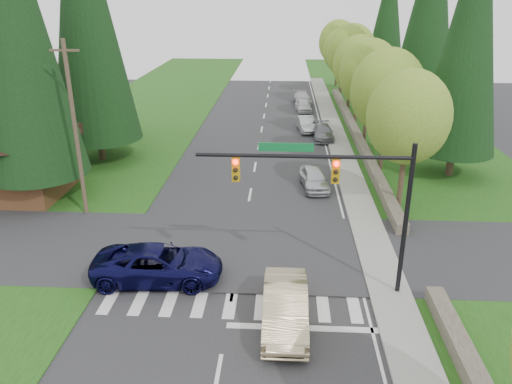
# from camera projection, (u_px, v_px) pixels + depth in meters

# --- Properties ---
(ground) EXTENTS (120.00, 120.00, 0.00)m
(ground) POSITION_uv_depth(u_px,v_px,m) (221.00, 356.00, 18.05)
(ground) COLOR #28282B
(ground) RESTS_ON ground
(grass_east) EXTENTS (14.00, 110.00, 0.06)m
(grass_east) POSITION_uv_depth(u_px,v_px,m) (434.00, 174.00, 35.87)
(grass_east) COLOR #214A13
(grass_east) RESTS_ON ground
(grass_west) EXTENTS (14.00, 110.00, 0.06)m
(grass_west) POSITION_uv_depth(u_px,v_px,m) (81.00, 168.00, 37.24)
(grass_west) COLOR #214A13
(grass_west) RESTS_ON ground
(cross_street) EXTENTS (120.00, 8.00, 0.10)m
(cross_street) POSITION_uv_depth(u_px,v_px,m) (240.00, 250.00, 25.45)
(cross_street) COLOR #28282B
(cross_street) RESTS_ON ground
(sidewalk_east) EXTENTS (1.80, 80.00, 0.13)m
(sidewalk_east) POSITION_uv_depth(u_px,v_px,m) (346.00, 164.00, 38.03)
(sidewalk_east) COLOR gray
(sidewalk_east) RESTS_ON ground
(curb_east) EXTENTS (0.20, 80.00, 0.13)m
(curb_east) POSITION_uv_depth(u_px,v_px,m) (335.00, 163.00, 38.07)
(curb_east) COLOR gray
(curb_east) RESTS_ON ground
(stone_wall_north) EXTENTS (0.70, 40.00, 0.70)m
(stone_wall_north) POSITION_uv_depth(u_px,v_px,m) (355.00, 133.00, 45.24)
(stone_wall_north) COLOR #4C4438
(stone_wall_north) RESTS_ON ground
(traffic_signal) EXTENTS (8.70, 0.37, 6.80)m
(traffic_signal) POSITION_uv_depth(u_px,v_px,m) (339.00, 186.00, 20.12)
(traffic_signal) COLOR black
(traffic_signal) RESTS_ON ground
(brown_building) EXTENTS (8.40, 8.40, 5.40)m
(brown_building) POSITION_uv_depth(u_px,v_px,m) (13.00, 147.00, 31.55)
(brown_building) COLOR #4C2D19
(brown_building) RESTS_ON ground
(utility_pole) EXTENTS (1.60, 0.24, 10.00)m
(utility_pole) POSITION_uv_depth(u_px,v_px,m) (75.00, 129.00, 27.73)
(utility_pole) COLOR #473828
(utility_pole) RESTS_ON ground
(decid_tree_0) EXTENTS (4.80, 4.80, 8.37)m
(decid_tree_0) POSITION_uv_depth(u_px,v_px,m) (409.00, 117.00, 28.43)
(decid_tree_0) COLOR #38281C
(decid_tree_0) RESTS_ON ground
(decid_tree_1) EXTENTS (5.20, 5.20, 8.80)m
(decid_tree_1) POSITION_uv_depth(u_px,v_px,m) (388.00, 91.00, 34.83)
(decid_tree_1) COLOR #38281C
(decid_tree_1) RESTS_ON ground
(decid_tree_2) EXTENTS (5.00, 5.00, 8.82)m
(decid_tree_2) POSITION_uv_depth(u_px,v_px,m) (369.00, 74.00, 41.28)
(decid_tree_2) COLOR #38281C
(decid_tree_2) RESTS_ON ground
(decid_tree_3) EXTENTS (5.00, 5.00, 8.55)m
(decid_tree_3) POSITION_uv_depth(u_px,v_px,m) (359.00, 65.00, 47.85)
(decid_tree_3) COLOR #38281C
(decid_tree_3) RESTS_ON ground
(decid_tree_4) EXTENTS (5.40, 5.40, 9.18)m
(decid_tree_4) POSITION_uv_depth(u_px,v_px,m) (352.00, 53.00, 54.18)
(decid_tree_4) COLOR #38281C
(decid_tree_4) RESTS_ON ground
(decid_tree_5) EXTENTS (4.80, 4.80, 8.30)m
(decid_tree_5) POSITION_uv_depth(u_px,v_px,m) (343.00, 51.00, 60.87)
(decid_tree_5) COLOR #38281C
(decid_tree_5) RESTS_ON ground
(decid_tree_6) EXTENTS (5.20, 5.20, 8.86)m
(decid_tree_6) POSITION_uv_depth(u_px,v_px,m) (338.00, 42.00, 67.22)
(decid_tree_6) COLOR #38281C
(decid_tree_6) RESTS_ON ground
(conifer_w_a) EXTENTS (6.12, 6.12, 19.80)m
(conifer_w_a) POSITION_uv_depth(u_px,v_px,m) (14.00, 20.00, 27.66)
(conifer_w_a) COLOR #38281C
(conifer_w_a) RESTS_ON ground
(conifer_w_b) EXTENTS (5.44, 5.44, 17.80)m
(conifer_w_b) POSITION_uv_depth(u_px,v_px,m) (3.00, 33.00, 31.89)
(conifer_w_b) COLOR #38281C
(conifer_w_b) RESTS_ON ground
(conifer_w_c) EXTENTS (6.46, 6.46, 20.80)m
(conifer_w_c) POSITION_uv_depth(u_px,v_px,m) (84.00, 6.00, 34.82)
(conifer_w_c) COLOR #38281C
(conifer_w_c) RESTS_ON ground
(conifer_w_e) EXTENTS (5.78, 5.78, 18.80)m
(conifer_w_e) POSITION_uv_depth(u_px,v_px,m) (90.00, 17.00, 40.86)
(conifer_w_e) COLOR #38281C
(conifer_w_e) RESTS_ON ground
(conifer_e_a) EXTENTS (5.44, 5.44, 17.80)m
(conifer_e_a) POSITION_uv_depth(u_px,v_px,m) (470.00, 33.00, 32.17)
(conifer_e_a) COLOR #38281C
(conifer_e_a) RESTS_ON ground
(conifer_e_b) EXTENTS (6.12, 6.12, 19.80)m
(conifer_e_b) POSITION_uv_depth(u_px,v_px,m) (430.00, 9.00, 44.70)
(conifer_e_b) COLOR #38281C
(conifer_e_b) RESTS_ON ground
(conifer_e_c) EXTENTS (5.10, 5.10, 16.80)m
(conifer_e_c) POSITION_uv_depth(u_px,v_px,m) (388.00, 19.00, 58.28)
(conifer_e_c) COLOR #38281C
(conifer_e_c) RESTS_ON ground
(sedan_champagne) EXTENTS (1.74, 4.95, 1.63)m
(sedan_champagne) POSITION_uv_depth(u_px,v_px,m) (285.00, 307.00, 19.49)
(sedan_champagne) COLOR #CFB78A
(sedan_champagne) RESTS_ON ground
(suv_navy) EXTENTS (5.96, 2.98, 1.62)m
(suv_navy) POSITION_uv_depth(u_px,v_px,m) (158.00, 264.00, 22.55)
(suv_navy) COLOR #0B0A36
(suv_navy) RESTS_ON ground
(parked_car_a) EXTENTS (2.12, 4.20, 1.37)m
(parked_car_a) POSITION_uv_depth(u_px,v_px,m) (314.00, 178.00, 33.22)
(parked_car_a) COLOR silver
(parked_car_a) RESTS_ON ground
(parked_car_b) EXTENTS (1.84, 4.30, 1.24)m
(parked_car_b) POSITION_uv_depth(u_px,v_px,m) (323.00, 132.00, 44.37)
(parked_car_b) COLOR slate
(parked_car_b) RESTS_ON ground
(parked_car_c) EXTENTS (1.95, 4.22, 1.34)m
(parked_car_c) POSITION_uv_depth(u_px,v_px,m) (306.00, 124.00, 46.92)
(parked_car_c) COLOR #AFAFB4
(parked_car_c) RESTS_ON ground
(parked_car_d) EXTENTS (1.94, 3.95, 1.30)m
(parked_car_d) POSITION_uv_depth(u_px,v_px,m) (303.00, 106.00, 54.47)
(parked_car_d) COLOR silver
(parked_car_d) RESTS_ON ground
(parked_car_e) EXTENTS (2.22, 4.70, 1.32)m
(parked_car_e) POSITION_uv_depth(u_px,v_px,m) (302.00, 99.00, 58.12)
(parked_car_e) COLOR #B2B1B7
(parked_car_e) RESTS_ON ground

